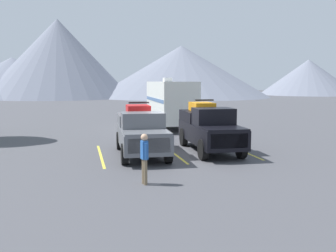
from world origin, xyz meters
TOP-DOWN VIEW (x-y plane):
  - ground_plane at (0.00, 0.00)m, footprint 240.00×240.00m
  - pickup_truck_a at (-1.60, 0.47)m, footprint 2.34×5.47m
  - pickup_truck_b at (1.88, 0.68)m, footprint 2.29×5.66m
  - lot_stripe_a at (-3.50, 0.65)m, footprint 0.12×5.50m
  - lot_stripe_b at (0.00, 0.65)m, footprint 0.12×5.50m
  - lot_stripe_c at (3.50, 0.65)m, footprint 0.12×5.50m
  - camper_trailer_a at (2.22, 10.21)m, footprint 2.66×8.68m
  - person_a at (-2.32, -4.67)m, footprint 0.25×0.38m
  - mountain_ridge at (-8.25, 67.37)m, footprint 142.74×43.39m

SIDE VIEW (x-z plane):
  - ground_plane at x=0.00m, z-range 0.00..0.00m
  - lot_stripe_a at x=-3.50m, z-range 0.00..0.01m
  - lot_stripe_b at x=0.00m, z-range 0.00..0.01m
  - lot_stripe_c at x=3.50m, z-range 0.00..0.01m
  - person_a at x=-2.32m, z-range 0.13..1.87m
  - pickup_truck_a at x=-1.60m, z-range -0.09..2.40m
  - pickup_truck_b at x=1.88m, z-range -0.08..2.48m
  - camper_trailer_a at x=2.22m, z-range 0.10..3.88m
  - mountain_ridge at x=-8.25m, z-range -2.58..14.30m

